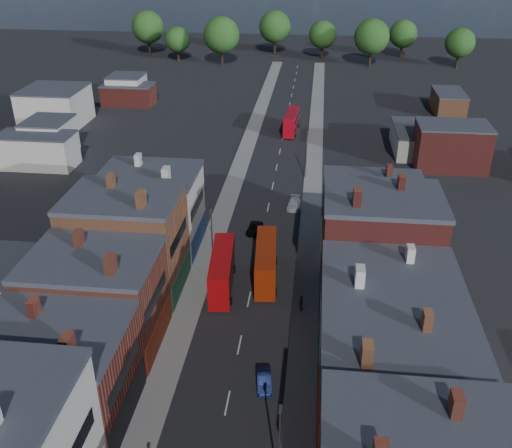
% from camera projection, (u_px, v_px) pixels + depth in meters
% --- Properties ---
extents(pavement_west, '(3.00, 200.00, 0.12)m').
position_uv_depth(pavement_west, '(228.00, 199.00, 88.51)').
color(pavement_west, gray).
rests_on(pavement_west, ground).
extents(pavement_east, '(3.00, 200.00, 0.12)m').
position_uv_depth(pavement_east, '(312.00, 203.00, 87.24)').
color(pavement_east, gray).
rests_on(pavement_east, ground).
extents(terrace_west, '(12.00, 80.00, 12.82)m').
position_uv_depth(terrace_west, '(23.00, 404.00, 42.34)').
color(terrace_west, maroon).
rests_on(terrace_west, ground).
extents(terrace_east, '(12.00, 80.00, 12.82)m').
position_uv_depth(terrace_east, '(406.00, 437.00, 39.60)').
color(terrace_east, maroon).
rests_on(terrace_east, ground).
extents(lamp_post_1, '(0.25, 0.70, 8.12)m').
position_uv_depth(lamp_post_1, '(280.00, 443.00, 41.26)').
color(lamp_post_1, slate).
rests_on(lamp_post_1, ground).
extents(lamp_post_2, '(0.25, 0.70, 8.12)m').
position_uv_depth(lamp_post_2, '(212.00, 236.00, 68.64)').
color(lamp_post_2, slate).
rests_on(lamp_post_2, ground).
extents(lamp_post_3, '(0.25, 0.70, 8.12)m').
position_uv_depth(lamp_post_3, '(307.00, 151.00, 93.99)').
color(lamp_post_3, slate).
rests_on(lamp_post_3, ground).
extents(bus_0, '(3.31, 10.61, 4.51)m').
position_uv_depth(bus_0, '(222.00, 270.00, 66.00)').
color(bus_0, '#BB0A0D').
rests_on(bus_0, ground).
extents(bus_1, '(3.19, 10.58, 4.51)m').
position_uv_depth(bus_1, '(266.00, 262.00, 67.66)').
color(bus_1, '#9F2609').
rests_on(bus_1, ground).
extents(bus_2, '(2.97, 10.07, 4.30)m').
position_uv_depth(bus_2, '(292.00, 122.00, 115.89)').
color(bus_2, '#9C0613').
rests_on(bus_2, ground).
extents(car_1, '(1.82, 3.89, 1.23)m').
position_uv_depth(car_1, '(264.00, 380.00, 52.68)').
color(car_1, navy).
rests_on(car_1, ground).
extents(car_2, '(2.23, 4.14, 1.11)m').
position_uv_depth(car_2, '(254.00, 228.00, 79.01)').
color(car_2, black).
rests_on(car_2, ground).
extents(car_3, '(2.04, 4.41, 1.25)m').
position_uv_depth(car_3, '(294.00, 204.00, 85.82)').
color(car_3, silver).
rests_on(car_3, ground).
extents(ped_3, '(0.78, 1.22, 1.92)m').
position_uv_depth(ped_3, '(301.00, 302.00, 62.68)').
color(ped_3, '#625A54').
rests_on(ped_3, pavement_east).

